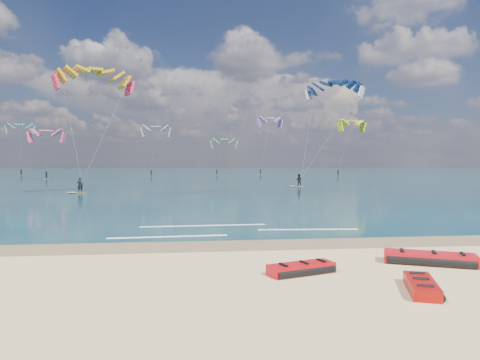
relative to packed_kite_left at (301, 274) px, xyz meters
name	(u,v)px	position (x,y,z in m)	size (l,w,h in m)	color
ground	(197,188)	(-2.82, 41.55, 0.00)	(320.00, 320.00, 0.00)	tan
wet_sand_strip	(204,246)	(-2.82, 4.55, 0.00)	(320.00, 2.40, 0.01)	brown
sea	(195,173)	(-2.82, 105.55, 0.02)	(320.00, 200.00, 0.04)	#092F36
packed_kite_left	(301,274)	(0.00, 0.00, 0.00)	(2.25, 1.00, 0.36)	red
packed_kite_mid	(429,264)	(4.49, 0.72, 0.00)	(3.04, 1.21, 0.44)	red
packed_kite_right	(421,292)	(2.65, -2.08, 0.00)	(2.08, 0.97, 0.35)	#9C0B06
kitesurfer_main	(87,123)	(-13.78, 32.09, 7.20)	(8.93, 6.43, 13.66)	gold
kitesurfer_far	(318,128)	(12.67, 41.17, 7.70)	(9.74, 6.40, 14.64)	yellow
shoreline_foam	(224,230)	(-1.73, 8.14, 0.04)	(11.80, 3.60, 0.01)	white
distant_kites	(188,151)	(-4.28, 82.91, 5.64)	(80.14, 27.00, 13.72)	#AF64AF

